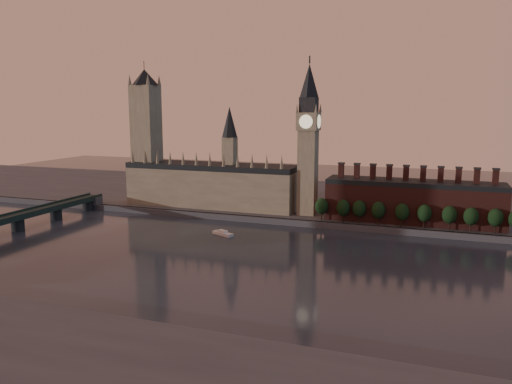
# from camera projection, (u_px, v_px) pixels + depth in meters

# --- Properties ---
(ground) EXTENTS (900.00, 900.00, 0.00)m
(ground) POSITION_uv_depth(u_px,v_px,m) (233.00, 264.00, 248.91)
(ground) COLOR black
(ground) RESTS_ON ground
(north_bank) EXTENTS (900.00, 182.00, 4.00)m
(north_bank) POSITION_uv_depth(u_px,v_px,m) (315.00, 199.00, 413.62)
(north_bank) COLOR #4B4B50
(north_bank) RESTS_ON ground
(palace_of_westminster) EXTENTS (130.00, 30.30, 74.00)m
(palace_of_westminster) POSITION_uv_depth(u_px,v_px,m) (212.00, 183.00, 373.47)
(palace_of_westminster) COLOR gray
(palace_of_westminster) RESTS_ON north_bank
(victoria_tower) EXTENTS (24.00, 24.00, 108.00)m
(victoria_tower) POSITION_uv_depth(u_px,v_px,m) (146.00, 131.00, 385.98)
(victoria_tower) COLOR gray
(victoria_tower) RESTS_ON north_bank
(big_ben) EXTENTS (15.00, 15.00, 107.00)m
(big_ben) POSITION_uv_depth(u_px,v_px,m) (308.00, 138.00, 338.04)
(big_ben) COLOR gray
(big_ben) RESTS_ON north_bank
(chimney_block) EXTENTS (110.00, 25.00, 37.00)m
(chimney_block) POSITION_uv_depth(u_px,v_px,m) (413.00, 201.00, 321.03)
(chimney_block) COLOR #51231F
(chimney_block) RESTS_ON north_bank
(embankment_tree_0) EXTENTS (8.60, 8.60, 14.88)m
(embankment_tree_0) POSITION_uv_depth(u_px,v_px,m) (322.00, 206.00, 326.06)
(embankment_tree_0) COLOR black
(embankment_tree_0) RESTS_ON north_bank
(embankment_tree_1) EXTENTS (8.60, 8.60, 14.88)m
(embankment_tree_1) POSITION_uv_depth(u_px,v_px,m) (343.00, 208.00, 321.02)
(embankment_tree_1) COLOR black
(embankment_tree_1) RESTS_ON north_bank
(embankment_tree_2) EXTENTS (8.60, 8.60, 14.88)m
(embankment_tree_2) POSITION_uv_depth(u_px,v_px,m) (359.00, 209.00, 318.46)
(embankment_tree_2) COLOR black
(embankment_tree_2) RESTS_ON north_bank
(embankment_tree_3) EXTENTS (8.60, 8.60, 14.88)m
(embankment_tree_3) POSITION_uv_depth(u_px,v_px,m) (378.00, 210.00, 313.79)
(embankment_tree_3) COLOR black
(embankment_tree_3) RESTS_ON north_bank
(embankment_tree_4) EXTENTS (8.60, 8.60, 14.88)m
(embankment_tree_4) POSITION_uv_depth(u_px,v_px,m) (402.00, 212.00, 308.35)
(embankment_tree_4) COLOR black
(embankment_tree_4) RESTS_ON north_bank
(embankment_tree_5) EXTENTS (8.60, 8.60, 14.88)m
(embankment_tree_5) POSITION_uv_depth(u_px,v_px,m) (424.00, 213.00, 304.85)
(embankment_tree_5) COLOR black
(embankment_tree_5) RESTS_ON north_bank
(embankment_tree_6) EXTENTS (8.60, 8.60, 14.88)m
(embankment_tree_6) POSITION_uv_depth(u_px,v_px,m) (449.00, 215.00, 300.03)
(embankment_tree_6) COLOR black
(embankment_tree_6) RESTS_ON north_bank
(embankment_tree_7) EXTENTS (8.60, 8.60, 14.88)m
(embankment_tree_7) POSITION_uv_depth(u_px,v_px,m) (471.00, 216.00, 295.71)
(embankment_tree_7) COLOR black
(embankment_tree_7) RESTS_ON north_bank
(embankment_tree_8) EXTENTS (8.60, 8.60, 14.88)m
(embankment_tree_8) POSITION_uv_depth(u_px,v_px,m) (496.00, 218.00, 292.35)
(embankment_tree_8) COLOR black
(embankment_tree_8) RESTS_ON north_bank
(river_boat) EXTENTS (15.26, 9.81, 2.96)m
(river_boat) POSITION_uv_depth(u_px,v_px,m) (223.00, 233.00, 305.81)
(river_boat) COLOR silver
(river_boat) RESTS_ON ground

